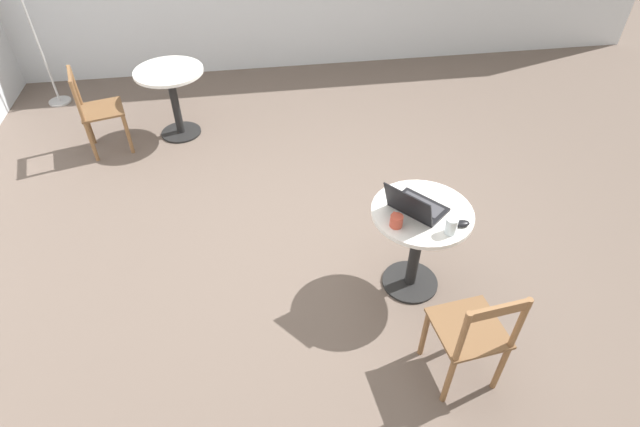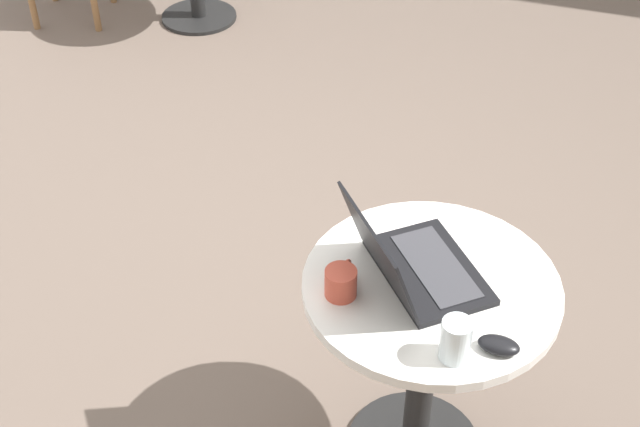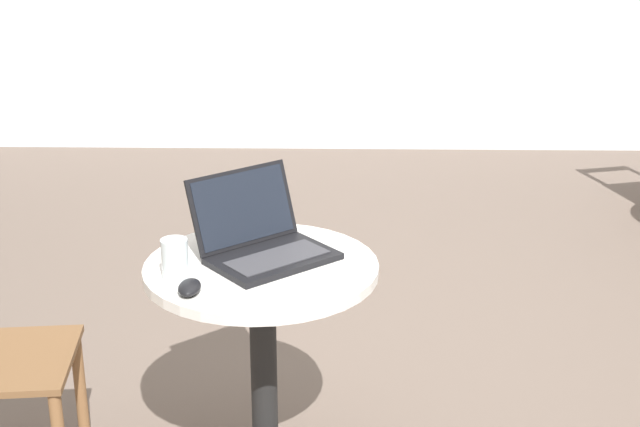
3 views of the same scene
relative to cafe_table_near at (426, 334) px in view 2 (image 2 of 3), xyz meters
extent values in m
plane|color=#66564C|center=(0.62, 0.55, -0.52)|extent=(16.00, 16.00, 0.00)
cylinder|color=black|center=(0.00, 0.00, -0.17)|extent=(0.08, 0.08, 0.66)
cylinder|color=silver|center=(0.00, 0.00, 0.18)|extent=(0.67, 0.67, 0.03)
cylinder|color=black|center=(2.37, 1.80, -0.51)|extent=(0.41, 0.41, 0.02)
cube|color=black|center=(0.03, 0.02, 0.20)|extent=(0.41, 0.39, 0.02)
cube|color=#38383D|center=(0.05, 0.00, 0.21)|extent=(0.30, 0.28, 0.00)
cube|color=black|center=(-0.06, 0.13, 0.32)|extent=(0.31, 0.28, 0.22)
cube|color=black|center=(-0.06, 0.13, 0.32)|extent=(0.28, 0.25, 0.19)
ellipsoid|color=black|center=(-0.17, -0.20, 0.21)|extent=(0.06, 0.10, 0.03)
cylinder|color=#C64C38|center=(-0.11, 0.21, 0.23)|extent=(0.08, 0.08, 0.08)
torus|color=#C64C38|center=(-0.06, 0.21, 0.24)|extent=(0.05, 0.01, 0.05)
cylinder|color=silver|center=(-0.23, -0.10, 0.25)|extent=(0.07, 0.07, 0.11)
camera|label=1|loc=(-2.32, 1.03, 2.32)|focal=28.00mm
camera|label=2|loc=(-1.65, -0.25, 1.79)|focal=50.00mm
camera|label=3|loc=(0.22, -2.33, 1.18)|focal=50.00mm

